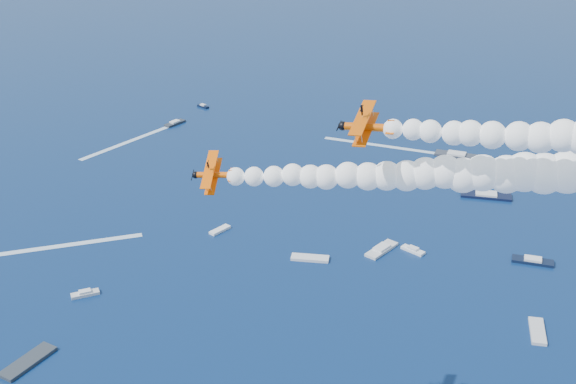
% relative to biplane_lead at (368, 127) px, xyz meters
% --- Properties ---
extents(biplane_lead, '(8.06, 9.61, 7.50)m').
position_rel_biplane_lead_xyz_m(biplane_lead, '(0.00, 0.00, 0.00)').
color(biplane_lead, '#E75604').
extents(biplane_trail, '(7.51, 9.17, 7.38)m').
position_rel_biplane_lead_xyz_m(biplane_trail, '(-21.25, -1.81, -9.05)').
color(biplane_trail, '#FF5C05').
extents(smoke_trail_trail, '(56.31, 22.57, 10.20)m').
position_rel_biplane_lead_xyz_m(smoke_trail_trail, '(6.09, 2.64, -6.96)').
color(smoke_trail_trail, white).
extents(spectator_boats, '(226.83, 161.15, 0.70)m').
position_rel_biplane_lead_xyz_m(spectator_boats, '(6.46, 81.33, -60.99)').
color(spectator_boats, '#282D36').
rests_on(spectator_boats, ground).
extents(boat_wakes, '(108.07, 105.93, 0.04)m').
position_rel_biplane_lead_xyz_m(boat_wakes, '(-74.64, 106.03, -61.31)').
color(boat_wakes, white).
rests_on(boat_wakes, ground).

